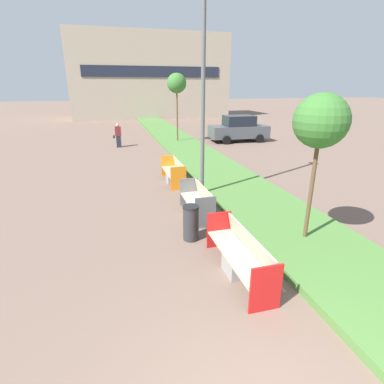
% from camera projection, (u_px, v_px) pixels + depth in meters
% --- Properties ---
extents(planter_grass_strip, '(2.80, 120.00, 0.18)m').
position_uv_depth(planter_grass_strip, '(210.00, 166.00, 14.94)').
color(planter_grass_strip, '#4C7A38').
rests_on(planter_grass_strip, ground).
extents(building_backdrop, '(18.96, 7.04, 9.85)m').
position_uv_depth(building_backdrop, '(150.00, 77.00, 37.80)').
color(building_backdrop, tan).
rests_on(building_backdrop, ground).
extents(bench_red_frame, '(0.65, 2.45, 0.94)m').
position_uv_depth(bench_red_frame, '(240.00, 258.00, 6.43)').
color(bench_red_frame, gray).
rests_on(bench_red_frame, ground).
extents(bench_grey_frame, '(0.65, 1.90, 0.94)m').
position_uv_depth(bench_grey_frame, '(197.00, 204.00, 9.37)').
color(bench_grey_frame, gray).
rests_on(bench_grey_frame, ground).
extents(bench_orange_frame, '(0.65, 2.09, 0.94)m').
position_uv_depth(bench_orange_frame, '(174.00, 174.00, 12.59)').
color(bench_orange_frame, gray).
rests_on(bench_orange_frame, ground).
extents(litter_bin, '(0.43, 0.43, 0.95)m').
position_uv_depth(litter_bin, '(191.00, 223.00, 7.84)').
color(litter_bin, '#2D2D30').
rests_on(litter_bin, ground).
extents(street_lamp_post, '(0.24, 0.44, 8.99)m').
position_uv_depth(street_lamp_post, '(204.00, 51.00, 9.38)').
color(street_lamp_post, '#56595B').
rests_on(street_lamp_post, ground).
extents(sapling_tree_near, '(1.25, 1.25, 3.74)m').
position_uv_depth(sapling_tree_near, '(321.00, 122.00, 6.80)').
color(sapling_tree_near, brown).
rests_on(sapling_tree_near, ground).
extents(sapling_tree_far, '(1.31, 1.31, 4.69)m').
position_uv_depth(sapling_tree_far, '(177.00, 84.00, 20.12)').
color(sapling_tree_far, brown).
rests_on(sapling_tree_far, ground).
extents(pedestrian_walking, '(0.53, 0.24, 1.56)m').
position_uv_depth(pedestrian_walking, '(118.00, 135.00, 19.71)').
color(pedestrian_walking, '#232633').
rests_on(pedestrian_walking, ground).
extents(parked_car_distant, '(4.27, 2.00, 1.86)m').
position_uv_depth(parked_car_distant, '(239.00, 129.00, 21.77)').
color(parked_car_distant, '#474C51').
rests_on(parked_car_distant, ground).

